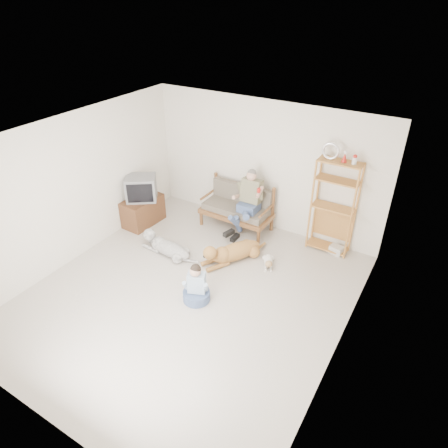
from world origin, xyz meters
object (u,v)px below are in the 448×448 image
Objects in this scene: loveseat at (238,206)px; etagere at (333,206)px; tv_stand at (143,211)px; golden_retriever at (231,252)px.

loveseat is 2.02m from etagere.
etagere is 2.35× the size of tv_stand.
etagere is at bearing 5.86° from loveseat.
golden_retriever is at bearing -2.22° from tv_stand.
golden_retriever is (-1.45, -1.33, -0.77)m from etagere.
tv_stand is at bearing -151.81° from loveseat.
etagere reaches higher than golden_retriever.
golden_retriever is (2.34, -0.21, -0.12)m from tv_stand.
loveseat is at bearing 142.97° from golden_retriever.
loveseat is 2.07m from tv_stand.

